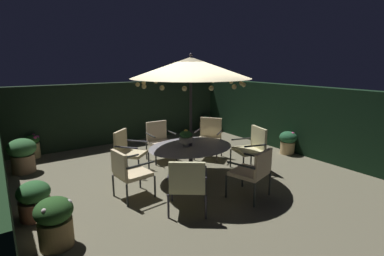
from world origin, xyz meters
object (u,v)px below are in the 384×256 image
object	(u,v)px
patio_chair_northeast	(159,138)
potted_plant_right_far	(206,123)
patio_chair_south	(188,182)
patio_chair_west	(252,146)
patio_chair_north	(209,135)
potted_plant_left_near	(22,154)
patio_chair_east	(128,149)
patio_dining_table	(191,151)
potted_plant_front_corner	(55,221)
potted_plant_back_left	(33,146)
potted_plant_right_near	(288,141)
patio_umbrella	(191,68)
potted_plant_back_right	(34,199)
centerpiece_planter	(186,137)
patio_chair_southwest	(254,170)
patio_chair_southeast	(128,171)

from	to	relation	value
patio_chair_northeast	potted_plant_right_far	distance (m)	3.47
patio_chair_south	patio_chair_west	size ratio (longest dim) A/B	0.95
patio_chair_north	potted_plant_left_near	size ratio (longest dim) A/B	1.32
patio_chair_north	patio_chair_east	xyz separation A→B (m)	(-2.19, 0.24, -0.06)
patio_dining_table	potted_plant_front_corner	world-z (taller)	patio_dining_table
patio_chair_south	potted_plant_back_left	world-z (taller)	patio_chair_south
patio_chair_south	potted_plant_right_near	size ratio (longest dim) A/B	1.52
patio_dining_table	patio_chair_west	xyz separation A→B (m)	(1.46, -0.40, -0.04)
patio_umbrella	patio_chair_north	size ratio (longest dim) A/B	2.55
patio_dining_table	potted_plant_back_right	xyz separation A→B (m)	(-3.03, 0.06, -0.31)
centerpiece_planter	patio_chair_east	distance (m)	1.46
potted_plant_back_right	potted_plant_right_far	distance (m)	6.83
potted_plant_front_corner	patio_chair_southwest	bearing A→B (deg)	-8.67
potted_plant_left_near	patio_dining_table	bearing A→B (deg)	-39.60
patio_chair_south	potted_plant_back_left	bearing A→B (deg)	110.75
patio_chair_west	potted_plant_right_near	xyz separation A→B (m)	(1.73, 0.31, -0.24)
centerpiece_planter	potted_plant_front_corner	xyz separation A→B (m)	(-2.80, -1.01, -0.55)
potted_plant_front_corner	patio_chair_southeast	bearing A→B (deg)	29.38
patio_chair_southeast	potted_plant_back_right	distance (m)	1.57
patio_chair_northeast	potted_plant_right_near	distance (m)	3.54
patio_umbrella	patio_chair_west	distance (m)	2.34
patio_chair_east	patio_chair_west	world-z (taller)	patio_chair_west
patio_umbrella	patio_chair_south	bearing A→B (deg)	-126.31
patio_chair_southwest	potted_plant_right_far	bearing A→B (deg)	62.18
potted_plant_front_corner	potted_plant_back_right	bearing A→B (deg)	98.12
patio_chair_east	patio_chair_southwest	xyz separation A→B (m)	(1.39, -2.59, 0.01)
patio_chair_southeast	patio_chair_west	distance (m)	2.96
potted_plant_left_near	patio_chair_northeast	bearing A→B (deg)	-17.75
patio_chair_north	potted_plant_back_right	distance (m)	4.33
patio_chair_southeast	potted_plant_back_right	world-z (taller)	patio_chair_southeast
patio_chair_south	potted_plant_front_corner	distance (m)	2.02
patio_chair_northeast	patio_chair_west	size ratio (longest dim) A/B	0.97
patio_dining_table	patio_chair_north	xyz separation A→B (m)	(1.21, 0.90, -0.02)
patio_chair_south	patio_chair_west	bearing A→B (deg)	19.14
patio_chair_south	potted_plant_back_left	xyz separation A→B (m)	(-1.79, 4.72, -0.22)
patio_dining_table	potted_plant_right_far	size ratio (longest dim) A/B	3.25
patio_chair_south	potted_plant_front_corner	world-z (taller)	patio_chair_south
patio_chair_west	potted_plant_left_near	size ratio (longest dim) A/B	1.28
patio_chair_west	patio_chair_southeast	bearing A→B (deg)	175.28
potted_plant_left_near	potted_plant_right_far	xyz separation A→B (m)	(5.95, 0.89, -0.16)
potted_plant_right_near	potted_plant_back_left	xyz separation A→B (m)	(-5.86, 3.60, -0.02)
patio_chair_southeast	patio_chair_southwest	size ratio (longest dim) A/B	0.99
patio_chair_east	potted_plant_back_right	bearing A→B (deg)	-152.06
potted_plant_right_far	potted_plant_back_left	size ratio (longest dim) A/B	0.93
patio_chair_east	potted_plant_left_near	bearing A→B (deg)	146.61
potted_plant_left_near	potted_plant_right_far	bearing A→B (deg)	8.50
potted_plant_back_right	centerpiece_planter	bearing A→B (deg)	0.07
patio_chair_north	patio_chair_east	world-z (taller)	patio_chair_north
patio_chair_southwest	potted_plant_right_far	distance (m)	5.44
patio_dining_table	patio_chair_northeast	distance (m)	1.51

